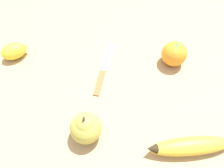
% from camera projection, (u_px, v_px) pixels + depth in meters
% --- Properties ---
extents(ground_plane, '(3.00, 3.00, 0.00)m').
position_uv_depth(ground_plane, '(102.00, 96.00, 0.57)').
color(ground_plane, tan).
extents(banana, '(0.04, 0.20, 0.04)m').
position_uv_depth(banana, '(192.00, 146.00, 0.47)').
color(banana, gold).
rests_on(banana, ground_plane).
extents(orange, '(0.07, 0.07, 0.07)m').
position_uv_depth(orange, '(175.00, 54.00, 0.61)').
color(orange, orange).
rests_on(orange, ground_plane).
extents(pear, '(0.07, 0.07, 0.09)m').
position_uv_depth(pear, '(87.00, 127.00, 0.48)').
color(pear, '#B7AD47').
rests_on(pear, ground_plane).
extents(lemon, '(0.07, 0.08, 0.05)m').
position_uv_depth(lemon, '(15.00, 51.00, 0.63)').
color(lemon, yellow).
rests_on(lemon, ground_plane).
extents(paring_knife, '(0.19, 0.07, 0.01)m').
position_uv_depth(paring_knife, '(106.00, 69.00, 0.62)').
color(paring_knife, silver).
rests_on(paring_knife, ground_plane).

